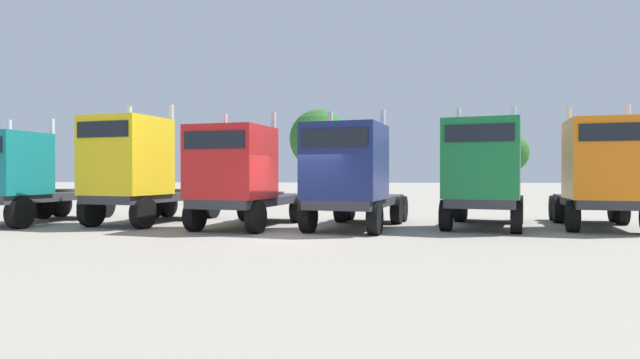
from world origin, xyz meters
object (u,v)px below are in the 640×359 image
at_px(semi_truck_navy, 350,176).
at_px(semi_truck_green, 483,172).
at_px(semi_truck_orange, 603,172).
at_px(semi_truck_yellow, 136,169).
at_px(semi_truck_teal, 19,177).
at_px(semi_truck_red, 241,176).

xyz_separation_m(semi_truck_navy, semi_truck_green, (4.55, 0.87, 0.11)).
xyz_separation_m(semi_truck_green, semi_truck_orange, (3.98, 0.06, 0.00)).
bearing_deg(semi_truck_yellow, semi_truck_teal, -71.84).
distance_m(semi_truck_green, semi_truck_orange, 3.98).
xyz_separation_m(semi_truck_teal, semi_truck_orange, (20.91, 0.33, 0.17)).
bearing_deg(semi_truck_yellow, semi_truck_green, 101.89).
distance_m(semi_truck_navy, semi_truck_green, 4.64).
relative_size(semi_truck_navy, semi_truck_orange, 1.08).
distance_m(semi_truck_teal, semi_truck_green, 16.93).
xyz_separation_m(semi_truck_teal, semi_truck_green, (16.93, 0.27, 0.17)).
bearing_deg(semi_truck_yellow, semi_truck_red, 90.16).
distance_m(semi_truck_red, semi_truck_orange, 12.37).
height_order(semi_truck_yellow, semi_truck_red, semi_truck_yellow).
bearing_deg(semi_truck_teal, semi_truck_orange, 97.06).
distance_m(semi_truck_yellow, semi_truck_green, 12.56).
bearing_deg(semi_truck_green, semi_truck_yellow, -74.92).
bearing_deg(semi_truck_green, semi_truck_teal, -73.30).
distance_m(semi_truck_yellow, semi_truck_red, 4.31).
distance_m(semi_truck_yellow, semi_truck_navy, 8.07).
relative_size(semi_truck_navy, semi_truck_green, 1.01).
relative_size(semi_truck_teal, semi_truck_green, 0.98).
relative_size(semi_truck_red, semi_truck_navy, 1.02).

